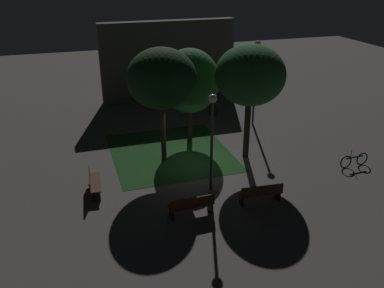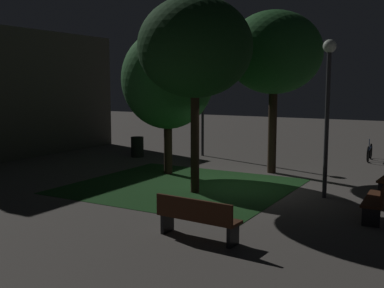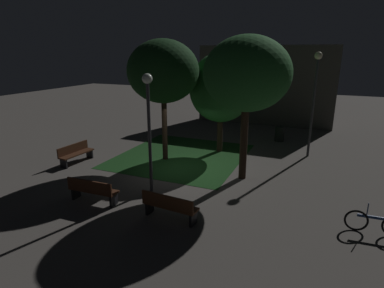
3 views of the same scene
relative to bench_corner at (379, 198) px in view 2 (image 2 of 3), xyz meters
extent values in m
plane|color=#56514C|center=(1.49, 4.27, -0.48)|extent=(60.00, 60.00, 0.00)
cube|color=#194219|center=(0.69, 5.85, -0.48)|extent=(5.99, 6.47, 0.01)
cube|color=#422314|center=(0.00, 0.08, -0.03)|extent=(1.81, 0.53, 0.06)
cube|color=black|center=(-0.80, 0.05, -0.27)|extent=(0.09, 0.39, 0.42)
cube|color=black|center=(0.80, 0.10, -0.27)|extent=(0.09, 0.39, 0.42)
cube|color=#422314|center=(-3.43, 3.00, -0.03)|extent=(0.60, 1.83, 0.06)
cube|color=#422314|center=(-3.64, 3.01, 0.20)|extent=(0.18, 1.80, 0.40)
cube|color=black|center=(-3.38, 3.80, -0.27)|extent=(0.39, 0.11, 0.42)
cube|color=black|center=(-3.48, 2.20, -0.27)|extent=(0.39, 0.11, 0.42)
cylinder|color=#2D2116|center=(0.16, 5.10, 1.17)|extent=(0.25, 0.25, 3.30)
ellipsoid|color=#143816|center=(0.16, 5.10, 3.72)|extent=(3.28, 3.28, 2.87)
cylinder|color=#2D2116|center=(4.23, 4.21, 1.19)|extent=(0.30, 0.30, 3.33)
ellipsoid|color=#1E5623|center=(4.23, 4.21, 3.78)|extent=(3.36, 3.36, 2.88)
cylinder|color=#2D2116|center=(2.21, 7.33, 0.74)|extent=(0.29, 0.29, 2.45)
ellipsoid|color=#28662D|center=(2.21, 7.33, 2.85)|extent=(3.20, 3.20, 3.45)
cylinder|color=#333338|center=(1.39, 1.63, 1.53)|extent=(0.12, 0.12, 4.03)
sphere|color=white|center=(1.39, 1.63, 3.70)|extent=(0.36, 0.36, 0.36)
cylinder|color=#333338|center=(6.56, 8.29, 1.88)|extent=(0.12, 0.12, 4.73)
sphere|color=#F4E5B2|center=(6.56, 8.29, 4.40)|extent=(0.36, 0.36, 0.36)
cylinder|color=black|center=(4.83, 10.60, -0.04)|extent=(0.55, 0.55, 0.88)
torus|color=black|center=(9.26, 1.63, -0.15)|extent=(0.66, 0.09, 0.66)
torus|color=black|center=(8.29, 1.58, -0.15)|extent=(0.66, 0.09, 0.66)
cube|color=navy|center=(8.77, 1.60, 0.03)|extent=(0.97, 0.09, 0.08)
cylinder|color=navy|center=(8.53, 1.59, 0.25)|extent=(0.03, 0.03, 0.40)
cube|color=#4C4742|center=(2.99, 14.83, 2.27)|extent=(9.50, 0.80, 5.49)
camera|label=1|loc=(-4.08, -12.89, 8.68)|focal=38.19mm
camera|label=2|loc=(-11.62, -1.50, 2.69)|focal=43.89mm
camera|label=3|loc=(7.05, -7.80, 4.58)|focal=29.37mm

